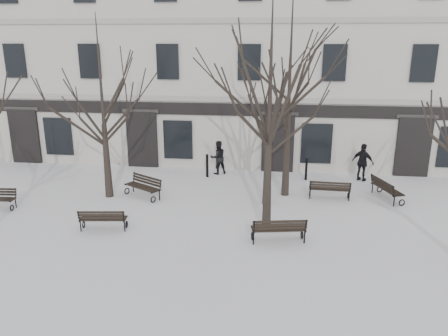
% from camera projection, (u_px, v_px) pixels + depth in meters
% --- Properties ---
extents(ground, '(100.00, 100.00, 0.00)m').
position_uv_depth(ground, '(173.00, 233.00, 15.10)').
color(ground, white).
rests_on(ground, ground).
extents(building, '(40.40, 10.20, 11.40)m').
position_uv_depth(building, '(221.00, 56.00, 25.87)').
color(building, beige).
rests_on(building, ground).
extents(tree_2, '(5.61, 5.61, 8.01)m').
position_uv_depth(tree_2, '(270.00, 86.00, 13.98)').
color(tree_2, black).
rests_on(tree_2, ground).
extents(tree_4, '(5.23, 5.23, 7.47)m').
position_uv_depth(tree_4, '(101.00, 86.00, 17.36)').
color(tree_4, black).
rests_on(tree_4, ground).
extents(tree_5, '(4.59, 4.59, 6.56)m').
position_uv_depth(tree_5, '(269.00, 103.00, 16.68)').
color(tree_5, black).
rests_on(tree_5, ground).
extents(tree_6, '(6.03, 6.03, 8.62)m').
position_uv_depth(tree_6, '(290.00, 67.00, 17.34)').
color(tree_6, black).
rests_on(tree_6, ground).
extents(bench_1, '(1.67, 0.78, 0.81)m').
position_uv_depth(bench_1, '(103.00, 219.00, 15.23)').
color(bench_1, black).
rests_on(bench_1, ground).
extents(bench_2, '(1.85, 0.94, 0.90)m').
position_uv_depth(bench_2, '(279.00, 229.00, 14.30)').
color(bench_2, black).
rests_on(bench_2, ground).
extents(bench_3, '(1.81, 1.45, 0.89)m').
position_uv_depth(bench_3, '(144.00, 186.00, 18.50)').
color(bench_3, black).
rests_on(bench_3, ground).
extents(bench_4, '(1.71, 0.68, 0.85)m').
position_uv_depth(bench_4, '(330.00, 189.00, 18.21)').
color(bench_4, black).
rests_on(bench_4, ground).
extents(bench_5, '(1.16, 1.85, 0.89)m').
position_uv_depth(bench_5, '(386.00, 188.00, 18.21)').
color(bench_5, black).
rests_on(bench_5, ground).
extents(bollard_a, '(0.15, 0.15, 1.16)m').
position_uv_depth(bollard_a, '(207.00, 165.00, 21.13)').
color(bollard_a, black).
rests_on(bollard_a, ground).
extents(bollard_b, '(0.14, 0.14, 1.08)m').
position_uv_depth(bollard_b, '(306.00, 168.00, 20.70)').
color(bollard_b, black).
rests_on(bollard_b, ground).
extents(pedestrian_b, '(1.02, 0.95, 1.68)m').
position_uv_depth(pedestrian_b, '(218.00, 174.00, 21.83)').
color(pedestrian_b, black).
rests_on(pedestrian_b, ground).
extents(pedestrian_c, '(1.12, 0.94, 1.79)m').
position_uv_depth(pedestrian_c, '(361.00, 181.00, 20.75)').
color(pedestrian_c, black).
rests_on(pedestrian_c, ground).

